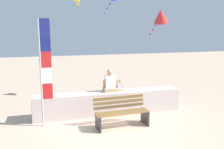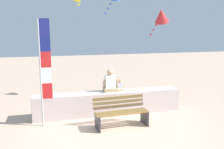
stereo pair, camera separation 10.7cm
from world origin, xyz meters
TOP-DOWN VIEW (x-y plane):
  - ground_plane at (0.00, 0.00)m, footprint 40.00×40.00m
  - seawall_ledge at (0.00, 1.37)m, footprint 5.07×0.60m
  - park_bench at (0.10, 0.22)m, footprint 1.65×0.70m
  - person_adult at (0.07, 1.42)m, footprint 0.51×0.38m
  - person_child at (0.42, 1.42)m, footprint 0.27×0.20m
  - flag_banner at (-2.09, 0.82)m, footprint 0.34×0.05m
  - kite_red at (2.34, 2.35)m, footprint 0.86×0.89m

SIDE VIEW (x-z plane):
  - ground_plane at x=0.00m, z-range 0.00..0.00m
  - seawall_ledge at x=0.00m, z-range 0.00..0.79m
  - park_bench at x=0.10m, z-range -0.02..0.86m
  - person_child at x=0.42m, z-range 0.74..1.15m
  - person_adult at x=0.07m, z-range 0.70..1.48m
  - flag_banner at x=-2.09m, z-range 0.25..3.46m
  - kite_red at x=2.34m, z-range 2.85..3.95m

